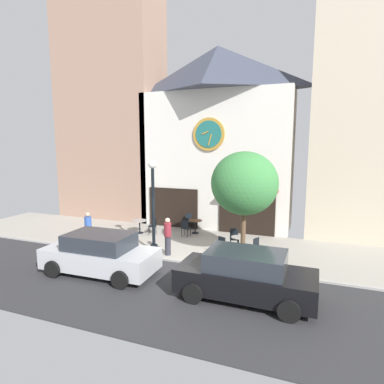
{
  "coord_description": "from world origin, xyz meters",
  "views": [
    {
      "loc": [
        5.38,
        -11.68,
        4.86
      ],
      "look_at": [
        -0.06,
        2.64,
        2.56
      ],
      "focal_mm": 30.02,
      "sensor_mm": 36.0,
      "label": 1
    }
  ],
  "objects_px": {
    "street_tree": "(244,184)",
    "cafe_chair_corner": "(223,245)",
    "cafe_chair_left_end": "(154,225)",
    "cafe_table_center_right": "(195,224)",
    "cafe_table_near_door": "(238,242)",
    "cafe_chair_mid_row": "(234,237)",
    "pedestrian_maroon": "(168,236)",
    "cafe_chair_right_end": "(185,227)",
    "cafe_chair_near_tree": "(254,246)",
    "cafe_chair_outer": "(189,220)",
    "parked_car_black": "(245,275)",
    "street_lamp": "(153,206)",
    "pedestrian_blue": "(88,229)",
    "parked_car_silver": "(100,254)",
    "cafe_table_center_left": "(140,224)"
  },
  "relations": [
    {
      "from": "street_tree",
      "to": "cafe_chair_corner",
      "type": "xyz_separation_m",
      "value": [
        -0.92,
        0.27,
        -2.74
      ]
    },
    {
      "from": "cafe_chair_left_end",
      "to": "cafe_table_center_right",
      "type": "bearing_deg",
      "value": 25.89
    },
    {
      "from": "cafe_table_near_door",
      "to": "cafe_chair_left_end",
      "type": "distance_m",
      "value": 5.17
    },
    {
      "from": "cafe_chair_left_end",
      "to": "cafe_chair_mid_row",
      "type": "height_order",
      "value": "same"
    },
    {
      "from": "pedestrian_maroon",
      "to": "cafe_chair_right_end",
      "type": "bearing_deg",
      "value": 96.76
    },
    {
      "from": "cafe_table_near_door",
      "to": "cafe_chair_near_tree",
      "type": "distance_m",
      "value": 0.82
    },
    {
      "from": "cafe_chair_outer",
      "to": "parked_car_black",
      "type": "xyz_separation_m",
      "value": [
        4.68,
        -7.11,
        0.23
      ]
    },
    {
      "from": "street_tree",
      "to": "cafe_chair_near_tree",
      "type": "relative_size",
      "value": 5.08
    },
    {
      "from": "cafe_table_center_right",
      "to": "cafe_chair_right_end",
      "type": "distance_m",
      "value": 0.83
    },
    {
      "from": "street_lamp",
      "to": "cafe_chair_corner",
      "type": "distance_m",
      "value": 3.51
    },
    {
      "from": "cafe_table_near_door",
      "to": "cafe_chair_near_tree",
      "type": "relative_size",
      "value": 0.85
    },
    {
      "from": "street_tree",
      "to": "cafe_table_near_door",
      "type": "height_order",
      "value": "street_tree"
    },
    {
      "from": "pedestrian_blue",
      "to": "cafe_chair_left_end",
      "type": "bearing_deg",
      "value": 56.91
    },
    {
      "from": "cafe_table_center_right",
      "to": "pedestrian_blue",
      "type": "xyz_separation_m",
      "value": [
        -3.97,
        -3.96,
        0.32
      ]
    },
    {
      "from": "pedestrian_blue",
      "to": "parked_car_black",
      "type": "xyz_separation_m",
      "value": [
        8.05,
        -2.54,
        -0.1
      ]
    },
    {
      "from": "cafe_table_near_door",
      "to": "cafe_chair_left_end",
      "type": "relative_size",
      "value": 0.85
    },
    {
      "from": "street_lamp",
      "to": "cafe_chair_right_end",
      "type": "distance_m",
      "value": 3.24
    },
    {
      "from": "cafe_chair_mid_row",
      "to": "parked_car_black",
      "type": "xyz_separation_m",
      "value": [
        1.51,
        -4.82,
        0.23
      ]
    },
    {
      "from": "cafe_chair_corner",
      "to": "cafe_chair_right_end",
      "type": "bearing_deg",
      "value": 140.22
    },
    {
      "from": "cafe_chair_corner",
      "to": "pedestrian_blue",
      "type": "height_order",
      "value": "pedestrian_blue"
    },
    {
      "from": "parked_car_silver",
      "to": "cafe_chair_near_tree",
      "type": "bearing_deg",
      "value": 36.0
    },
    {
      "from": "cafe_chair_outer",
      "to": "cafe_chair_mid_row",
      "type": "height_order",
      "value": "same"
    },
    {
      "from": "street_tree",
      "to": "cafe_chair_right_end",
      "type": "bearing_deg",
      "value": 145.14
    },
    {
      "from": "street_tree",
      "to": "cafe_table_near_door",
      "type": "xyz_separation_m",
      "value": [
        -0.39,
        0.88,
        -2.76
      ]
    },
    {
      "from": "pedestrian_maroon",
      "to": "parked_car_black",
      "type": "height_order",
      "value": "pedestrian_maroon"
    },
    {
      "from": "cafe_chair_outer",
      "to": "pedestrian_blue",
      "type": "xyz_separation_m",
      "value": [
        -3.37,
        -4.57,
        0.33
      ]
    },
    {
      "from": "cafe_chair_left_end",
      "to": "pedestrian_blue",
      "type": "distance_m",
      "value": 3.57
    },
    {
      "from": "street_tree",
      "to": "cafe_table_center_right",
      "type": "xyz_separation_m",
      "value": [
        -3.33,
        3.29,
        -2.73
      ]
    },
    {
      "from": "cafe_table_near_door",
      "to": "cafe_chair_left_end",
      "type": "xyz_separation_m",
      "value": [
        -4.97,
        1.43,
        0.02
      ]
    },
    {
      "from": "street_lamp",
      "to": "pedestrian_maroon",
      "type": "relative_size",
      "value": 2.49
    },
    {
      "from": "street_tree",
      "to": "cafe_chair_outer",
      "type": "bearing_deg",
      "value": 135.15
    },
    {
      "from": "cafe_table_center_left",
      "to": "pedestrian_blue",
      "type": "height_order",
      "value": "pedestrian_blue"
    },
    {
      "from": "street_lamp",
      "to": "street_tree",
      "type": "xyz_separation_m",
      "value": [
        4.0,
        0.29,
        1.16
      ]
    },
    {
      "from": "cafe_chair_right_end",
      "to": "pedestrian_blue",
      "type": "height_order",
      "value": "pedestrian_blue"
    },
    {
      "from": "cafe_chair_outer",
      "to": "pedestrian_maroon",
      "type": "height_order",
      "value": "pedestrian_maroon"
    },
    {
      "from": "parked_car_silver",
      "to": "cafe_chair_mid_row",
      "type": "bearing_deg",
      "value": 49.93
    },
    {
      "from": "cafe_chair_mid_row",
      "to": "parked_car_silver",
      "type": "relative_size",
      "value": 0.21
    },
    {
      "from": "cafe_table_center_right",
      "to": "parked_car_silver",
      "type": "relative_size",
      "value": 0.18
    },
    {
      "from": "cafe_table_center_left",
      "to": "parked_car_black",
      "type": "relative_size",
      "value": 0.18
    },
    {
      "from": "cafe_table_center_right",
      "to": "parked_car_silver",
      "type": "bearing_deg",
      "value": -102.58
    },
    {
      "from": "cafe_table_near_door",
      "to": "cafe_chair_outer",
      "type": "xyz_separation_m",
      "value": [
        -3.54,
        3.02,
        0.02
      ]
    },
    {
      "from": "street_lamp",
      "to": "pedestrian_blue",
      "type": "bearing_deg",
      "value": -173.57
    },
    {
      "from": "parked_car_black",
      "to": "cafe_chair_near_tree",
      "type": "bearing_deg",
      "value": 95.77
    },
    {
      "from": "cafe_table_near_door",
      "to": "cafe_chair_mid_row",
      "type": "relative_size",
      "value": 0.85
    },
    {
      "from": "parked_car_silver",
      "to": "cafe_chair_corner",
      "type": "bearing_deg",
      "value": 41.69
    },
    {
      "from": "cafe_table_center_right",
      "to": "cafe_chair_corner",
      "type": "relative_size",
      "value": 0.85
    },
    {
      "from": "cafe_chair_right_end",
      "to": "street_tree",
      "type": "bearing_deg",
      "value": -34.86
    },
    {
      "from": "cafe_chair_outer",
      "to": "street_tree",
      "type": "bearing_deg",
      "value": -44.85
    },
    {
      "from": "cafe_chair_outer",
      "to": "parked_car_silver",
      "type": "height_order",
      "value": "parked_car_silver"
    },
    {
      "from": "street_tree",
      "to": "cafe_chair_outer",
      "type": "xyz_separation_m",
      "value": [
        -3.93,
        3.91,
        -2.74
      ]
    }
  ]
}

